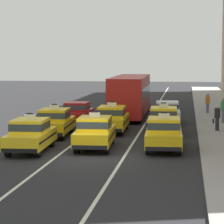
# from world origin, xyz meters

# --- Properties ---
(ground_plane) EXTENTS (160.00, 160.00, 0.00)m
(ground_plane) POSITION_xyz_m (0.00, 0.00, 0.00)
(ground_plane) COLOR #232326
(lane_stripe_left_center) EXTENTS (0.14, 80.00, 0.01)m
(lane_stripe_left_center) POSITION_xyz_m (-1.60, 20.00, 0.00)
(lane_stripe_left_center) COLOR silver
(lane_stripe_left_center) RESTS_ON ground
(lane_stripe_center_right) EXTENTS (0.14, 80.00, 0.01)m
(lane_stripe_center_right) POSITION_xyz_m (1.60, 20.00, 0.00)
(lane_stripe_center_right) COLOR silver
(lane_stripe_center_right) RESTS_ON ground
(sidewalk_curb) EXTENTS (4.00, 90.00, 0.15)m
(sidewalk_curb) POSITION_xyz_m (7.20, 15.00, 0.07)
(sidewalk_curb) COLOR #9E9993
(sidewalk_curb) RESTS_ON ground
(taxi_left_nearest) EXTENTS (2.00, 4.63, 1.96)m
(taxi_left_nearest) POSITION_xyz_m (-3.22, 1.25, 0.88)
(taxi_left_nearest) COLOR black
(taxi_left_nearest) RESTS_ON ground
(taxi_left_second) EXTENTS (2.04, 4.65, 1.96)m
(taxi_left_second) POSITION_xyz_m (-3.30, 6.58, 0.88)
(taxi_left_second) COLOR black
(taxi_left_second) RESTS_ON ground
(sedan_left_third) EXTENTS (1.86, 4.34, 1.58)m
(sedan_left_third) POSITION_xyz_m (-3.14, 12.42, 0.85)
(sedan_left_third) COLOR black
(sedan_left_third) RESTS_ON ground
(taxi_center_nearest) EXTENTS (2.03, 4.64, 1.96)m
(taxi_center_nearest) POSITION_xyz_m (-0.18, 2.62, 0.88)
(taxi_center_nearest) COLOR black
(taxi_center_nearest) RESTS_ON ground
(taxi_center_second) EXTENTS (1.92, 4.60, 1.96)m
(taxi_center_second) POSITION_xyz_m (-0.15, 8.79, 0.88)
(taxi_center_second) COLOR black
(taxi_center_second) RESTS_ON ground
(bus_center_third) EXTENTS (2.72, 11.24, 3.22)m
(bus_center_third) POSITION_xyz_m (0.07, 17.86, 1.82)
(bus_center_third) COLOR black
(bus_center_third) RESTS_ON ground
(taxi_center_fourth) EXTENTS (1.90, 4.59, 1.96)m
(taxi_center_fourth) POSITION_xyz_m (-0.08, 26.46, 0.88)
(taxi_center_fourth) COLOR black
(taxi_center_fourth) RESTS_ON ground
(taxi_right_nearest) EXTENTS (1.97, 4.62, 1.96)m
(taxi_right_nearest) POSITION_xyz_m (3.38, 2.67, 0.88)
(taxi_right_nearest) COLOR black
(taxi_right_nearest) RESTS_ON ground
(taxi_right_second) EXTENTS (1.96, 4.61, 1.96)m
(taxi_right_second) POSITION_xyz_m (3.11, 8.54, 0.88)
(taxi_right_second) COLOR black
(taxi_right_second) RESTS_ON ground
(sedan_right_third) EXTENTS (1.96, 4.38, 1.58)m
(sedan_right_third) POSITION_xyz_m (3.13, 13.94, 0.85)
(sedan_right_third) COLOR black
(sedan_right_third) RESTS_ON ground
(pedestrian_near_crosswalk) EXTENTS (0.47, 0.24, 1.61)m
(pedestrian_near_crosswalk) POSITION_xyz_m (6.41, 9.42, 0.95)
(pedestrian_near_crosswalk) COLOR #23232D
(pedestrian_near_crosswalk) RESTS_ON sidewalk_curb
(pedestrian_mid_block) EXTENTS (0.36, 0.24, 1.59)m
(pedestrian_mid_block) POSITION_xyz_m (6.22, 20.25, 0.95)
(pedestrian_mid_block) COLOR slate
(pedestrian_mid_block) RESTS_ON sidewalk_curb
(pedestrian_by_storefront) EXTENTS (0.36, 0.24, 1.75)m
(pedestrian_by_storefront) POSITION_xyz_m (7.07, 13.58, 1.04)
(pedestrian_by_storefront) COLOR slate
(pedestrian_by_storefront) RESTS_ON sidewalk_curb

